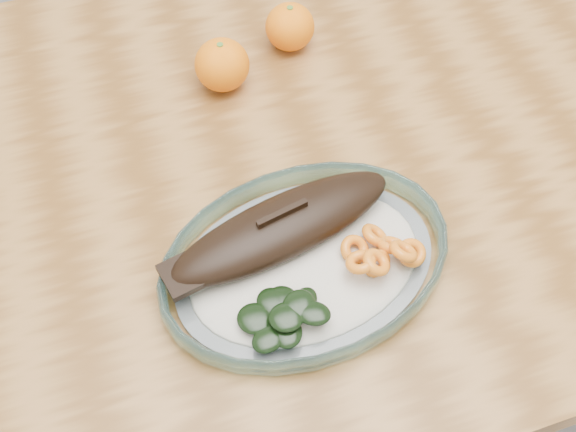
{
  "coord_description": "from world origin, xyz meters",
  "views": [
    {
      "loc": [
        -0.21,
        -0.53,
        1.44
      ],
      "look_at": [
        -0.07,
        -0.1,
        0.77
      ],
      "focal_mm": 45.0,
      "sensor_mm": 36.0,
      "label": 1
    }
  ],
  "objects_px": {
    "plated_meal": "(304,259)",
    "orange_left": "(222,65)",
    "orange_right": "(290,27)",
    "dining_table": "(310,195)"
  },
  "relations": [
    {
      "from": "orange_left",
      "to": "orange_right",
      "type": "bearing_deg",
      "value": 21.95
    },
    {
      "from": "plated_meal",
      "to": "orange_right",
      "type": "distance_m",
      "value": 0.35
    },
    {
      "from": "plated_meal",
      "to": "dining_table",
      "type": "bearing_deg",
      "value": 61.0
    },
    {
      "from": "plated_meal",
      "to": "orange_right",
      "type": "relative_size",
      "value": 9.65
    },
    {
      "from": "orange_left",
      "to": "orange_right",
      "type": "relative_size",
      "value": 1.07
    },
    {
      "from": "plated_meal",
      "to": "orange_right",
      "type": "xyz_separation_m",
      "value": [
        0.1,
        0.34,
        0.01
      ]
    },
    {
      "from": "dining_table",
      "to": "orange_left",
      "type": "height_order",
      "value": "orange_left"
    },
    {
      "from": "orange_left",
      "to": "orange_right",
      "type": "height_order",
      "value": "orange_left"
    },
    {
      "from": "dining_table",
      "to": "orange_right",
      "type": "xyz_separation_m",
      "value": [
        0.03,
        0.18,
        0.13
      ]
    },
    {
      "from": "plated_meal",
      "to": "orange_left",
      "type": "distance_m",
      "value": 0.3
    }
  ]
}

